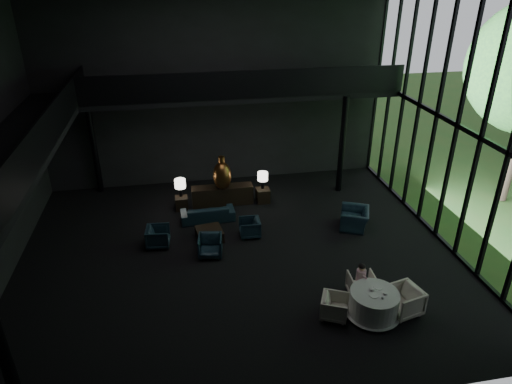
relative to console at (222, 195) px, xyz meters
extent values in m
cube|color=black|center=(0.12, -3.64, -0.38)|extent=(14.00, 12.00, 0.02)
cube|color=black|center=(0.12, 2.36, 3.62)|extent=(14.00, 0.04, 8.00)
cube|color=black|center=(0.12, -9.64, 3.62)|extent=(14.00, 0.04, 8.00)
cube|color=black|center=(-5.88, -3.64, 3.62)|extent=(2.00, 12.00, 0.25)
cube|color=black|center=(1.12, 1.36, 3.62)|extent=(12.00, 2.00, 0.25)
cube|color=black|center=(-4.88, -3.64, 4.22)|extent=(0.06, 12.00, 1.00)
cube|color=black|center=(1.12, 0.36, 4.22)|extent=(12.00, 0.06, 1.00)
cylinder|color=black|center=(-4.88, -9.34, 1.62)|extent=(0.24, 0.24, 4.00)
cylinder|color=black|center=(-4.88, 2.06, 1.62)|extent=(0.24, 0.24, 4.00)
cylinder|color=black|center=(4.92, 0.36, 1.62)|extent=(0.24, 0.24, 4.00)
cube|color=black|center=(0.00, 0.00, 0.00)|extent=(2.38, 0.54, 0.76)
ellipsoid|color=olive|center=(0.00, -0.18, 0.93)|extent=(0.71, 0.71, 1.10)
cylinder|color=olive|center=(0.00, -0.18, 1.59)|extent=(0.24, 0.24, 0.22)
cube|color=black|center=(-1.60, -0.16, -0.12)|extent=(0.47, 0.47, 0.52)
cylinder|color=black|center=(-1.60, -0.07, 0.32)|extent=(0.13, 0.13, 0.37)
cylinder|color=white|center=(-1.60, -0.07, 0.67)|extent=(0.42, 0.42, 0.34)
cube|color=black|center=(1.60, -0.11, -0.10)|extent=(0.51, 0.51, 0.56)
cylinder|color=black|center=(1.60, -0.05, 0.36)|extent=(0.12, 0.12, 0.36)
cylinder|color=white|center=(1.60, -0.05, 0.70)|extent=(0.41, 0.41, 0.33)
imported|color=#16282E|center=(-0.69, -1.17, -0.02)|extent=(1.87, 0.61, 0.73)
imported|color=#1B4051|center=(-2.46, -2.61, 0.00)|extent=(0.75, 0.79, 0.76)
imported|color=navy|center=(0.66, -2.54, -0.05)|extent=(0.61, 0.65, 0.65)
imported|color=black|center=(-0.80, -3.49, 0.01)|extent=(0.85, 0.81, 0.78)
imported|color=#193440|center=(4.44, -2.65, 0.12)|extent=(1.12, 1.34, 0.99)
cube|color=black|center=(-0.74, -2.51, -0.19)|extent=(0.96, 0.96, 0.38)
cylinder|color=white|center=(3.23, -7.12, 0.00)|extent=(1.30, 1.30, 0.75)
cone|color=white|center=(3.23, -7.12, -0.33)|extent=(1.47, 1.47, 0.10)
imported|color=beige|center=(3.25, -6.25, -0.03)|extent=(0.73, 0.68, 0.71)
imported|color=beige|center=(4.07, -7.15, 0.09)|extent=(1.05, 1.09, 0.94)
imported|color=beige|center=(2.20, -6.98, -0.05)|extent=(0.81, 0.83, 0.66)
cylinder|color=#C67996|center=(3.21, -6.22, 0.27)|extent=(0.27, 0.27, 0.39)
sphere|color=#D8A884|center=(3.21, -6.22, 0.56)|extent=(0.19, 0.19, 0.19)
ellipsoid|color=black|center=(3.21, -6.22, 0.59)|extent=(0.20, 0.20, 0.14)
cylinder|color=white|center=(3.16, -7.21, 0.38)|extent=(0.27, 0.27, 0.02)
cylinder|color=white|center=(3.40, -6.92, 0.38)|extent=(0.27, 0.27, 0.02)
cylinder|color=white|center=(3.48, -7.17, 0.38)|extent=(0.19, 0.19, 0.01)
cylinder|color=white|center=(3.45, -7.23, 0.41)|extent=(0.11, 0.11, 0.06)
ellipsoid|color=white|center=(3.19, -7.00, 0.41)|extent=(0.15, 0.15, 0.08)
cylinder|color=#99999E|center=(3.32, -7.38, 0.41)|extent=(0.07, 0.07, 0.07)
camera|label=1|loc=(-1.57, -15.94, 8.10)|focal=32.00mm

